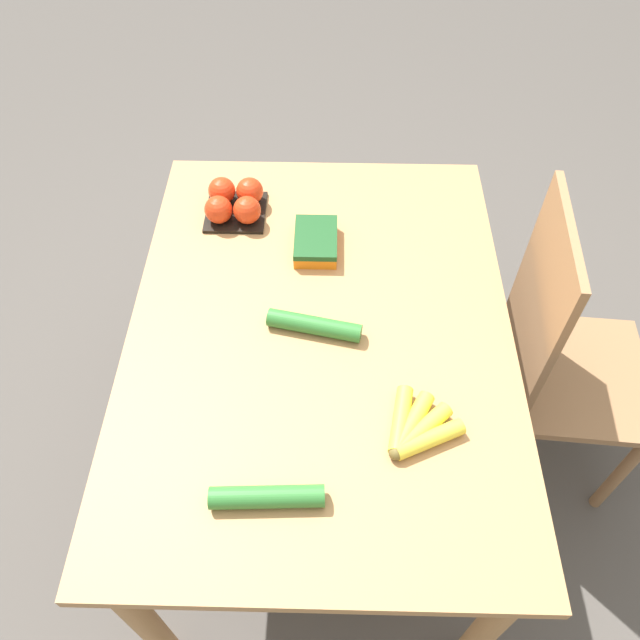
# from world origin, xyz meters

# --- Properties ---
(ground_plane) EXTENTS (12.00, 12.00, 0.00)m
(ground_plane) POSITION_xyz_m (0.00, 0.00, 0.00)
(ground_plane) COLOR #4C4742
(dining_table) EXTENTS (1.26, 0.92, 0.77)m
(dining_table) POSITION_xyz_m (0.00, 0.00, 0.66)
(dining_table) COLOR #B27F4C
(dining_table) RESTS_ON ground_plane
(chair) EXTENTS (0.45, 0.43, 1.01)m
(chair) POSITION_xyz_m (-0.10, 0.66, 0.51)
(chair) COLOR #8E6642
(chair) RESTS_ON ground_plane
(banana_bunch) EXTENTS (0.17, 0.16, 0.04)m
(banana_bunch) POSITION_xyz_m (0.28, 0.21, 0.79)
(banana_bunch) COLOR brown
(banana_bunch) RESTS_ON dining_table
(tomato_pack) EXTENTS (0.16, 0.16, 0.09)m
(tomato_pack) POSITION_xyz_m (-0.40, -0.24, 0.81)
(tomato_pack) COLOR black
(tomato_pack) RESTS_ON dining_table
(carrot_bag) EXTENTS (0.16, 0.11, 0.05)m
(carrot_bag) POSITION_xyz_m (-0.27, -0.02, 0.80)
(carrot_bag) COLOR orange
(carrot_bag) RESTS_ON dining_table
(cucumber_near) EXTENTS (0.05, 0.23, 0.04)m
(cucumber_near) POSITION_xyz_m (0.43, -0.09, 0.79)
(cucumber_near) COLOR #2D702D
(cucumber_near) RESTS_ON dining_table
(cucumber_far) EXTENTS (0.09, 0.23, 0.04)m
(cucumber_far) POSITION_xyz_m (0.01, -0.01, 0.79)
(cucumber_far) COLOR #2D702D
(cucumber_far) RESTS_ON dining_table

